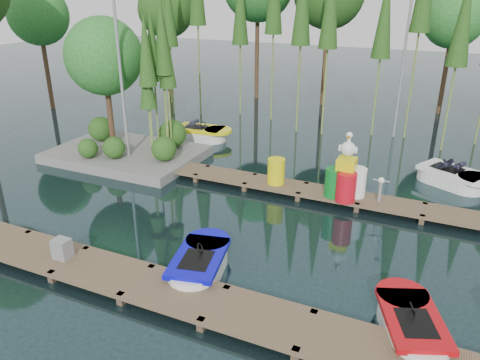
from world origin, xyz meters
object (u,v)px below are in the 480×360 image
at_px(boat_blue, 200,264).
at_px(yellow_barrel, 276,171).
at_px(boat_red, 411,326).
at_px(boat_yellow_far, 201,133).
at_px(drum_cluster, 346,179).
at_px(utility_cabinet, 62,249).
at_px(island, 118,83).

relative_size(boat_blue, yellow_barrel, 3.08).
bearing_deg(yellow_barrel, boat_red, -48.24).
relative_size(boat_yellow_far, drum_cluster, 1.30).
distance_m(boat_red, utility_cabinet, 8.71).
bearing_deg(yellow_barrel, drum_cluster, -3.64).
height_order(island, boat_yellow_far, island).
height_order(island, boat_blue, island).
height_order(island, yellow_barrel, island).
bearing_deg(island, utility_cabinet, -63.06).
xyz_separation_m(boat_red, utility_cabinet, (-8.64, -1.08, 0.32)).
relative_size(boat_yellow_far, utility_cabinet, 5.49).
relative_size(boat_red, utility_cabinet, 5.21).
relative_size(boat_blue, utility_cabinet, 5.32).
distance_m(island, boat_red, 14.57).
height_order(boat_red, utility_cabinet, utility_cabinet).
xyz_separation_m(boat_blue, yellow_barrel, (-0.05, 5.74, 0.51)).
height_order(boat_yellow_far, yellow_barrel, boat_yellow_far).
bearing_deg(boat_red, yellow_barrel, 109.99).
bearing_deg(island, yellow_barrel, -6.18).
relative_size(island, boat_yellow_far, 2.28).
bearing_deg(utility_cabinet, boat_red, 7.10).
height_order(boat_blue, drum_cluster, drum_cluster).
bearing_deg(boat_yellow_far, island, -103.39).
height_order(island, boat_red, island).
height_order(island, drum_cluster, island).
relative_size(boat_yellow_far, yellow_barrel, 3.18).
distance_m(utility_cabinet, drum_cluster, 9.03).
bearing_deg(utility_cabinet, boat_yellow_far, 100.41).
distance_m(island, yellow_barrel, 7.74).
xyz_separation_m(boat_blue, drum_cluster, (2.47, 5.58, 0.71)).
relative_size(utility_cabinet, drum_cluster, 0.24).
xyz_separation_m(island, drum_cluster, (9.84, -0.95, -2.22)).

